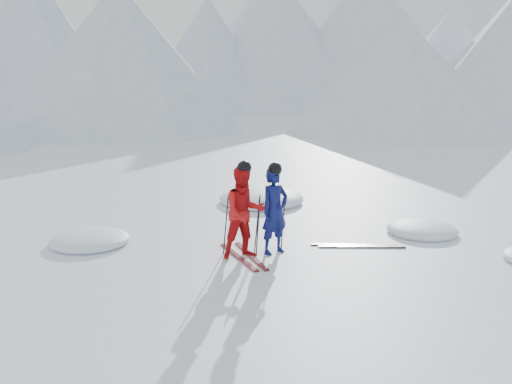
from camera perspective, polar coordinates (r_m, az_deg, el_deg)
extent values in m
plane|color=white|center=(10.97, 10.99, -5.60)|extent=(160.00, 160.00, 0.00)
cone|color=#B2BCD1|center=(50.52, -23.36, 15.42)|extent=(23.96, 23.96, 14.35)
cone|color=#B2BCD1|center=(60.74, -15.58, 14.05)|extent=(17.69, 17.69, 11.93)
cone|color=#B2BCD1|center=(53.75, -5.04, 14.18)|extent=(19.63, 19.63, 10.85)
cone|color=#B2BCD1|center=(58.13, 1.77, 15.67)|extent=(23.31, 23.31, 14.15)
cone|color=#B2BCD1|center=(60.34, 11.43, 15.66)|extent=(28.94, 28.94, 14.88)
cone|color=silver|center=(65.86, 19.57, 13.10)|extent=(24.45, 24.45, 10.76)
cone|color=#B2BCD1|center=(33.78, 15.10, 11.50)|extent=(14.00, 14.00, 6.50)
cone|color=#B2BCD1|center=(35.43, -14.07, 13.58)|extent=(16.00, 16.00, 9.00)
imported|color=#0D124F|center=(10.15, 1.98, -2.02)|extent=(0.70, 0.60, 1.63)
imported|color=red|center=(9.89, -1.22, -2.19)|extent=(0.90, 0.74, 1.70)
cylinder|color=black|center=(10.28, 0.12, -3.40)|extent=(0.11, 0.08, 1.09)
cylinder|color=black|center=(10.53, 2.88, -3.05)|extent=(0.11, 0.07, 1.09)
cylinder|color=black|center=(10.14, -3.20, -3.51)|extent=(0.11, 0.09, 1.13)
cylinder|color=black|center=(10.18, 0.23, -3.43)|extent=(0.11, 0.08, 1.13)
cube|color=black|center=(10.10, -1.87, -6.83)|extent=(0.35, 1.69, 0.03)
cube|color=black|center=(10.16, -0.54, -6.73)|extent=(0.24, 1.70, 0.03)
cube|color=black|center=(10.96, 10.27, -5.51)|extent=(1.65, 0.61, 0.03)
cube|color=black|center=(10.87, 11.08, -5.69)|extent=(1.66, 0.55, 0.03)
ellipsoid|color=white|center=(11.41, -17.06, -5.23)|extent=(1.58, 1.58, 0.35)
ellipsoid|color=white|center=(12.18, 17.05, -4.15)|extent=(1.49, 1.49, 0.33)
ellipsoid|color=white|center=(14.46, 0.56, -1.12)|extent=(2.25, 2.25, 0.50)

